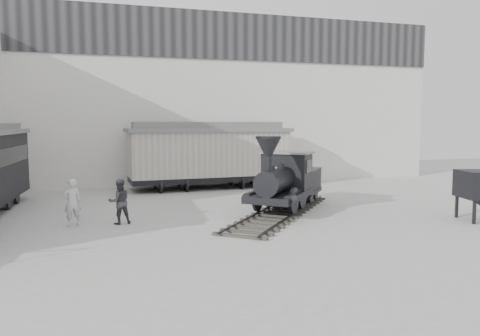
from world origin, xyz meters
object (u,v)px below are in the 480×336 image
object	(u,v)px
visitor_a	(72,202)
visitor_b	(119,202)
boxcar	(209,154)
locomotive	(285,184)

from	to	relation	value
visitor_a	visitor_b	distance (m)	1.78
boxcar	visitor_a	bearing A→B (deg)	-133.53
visitor_b	boxcar	bearing A→B (deg)	-133.77
locomotive	boxcar	bearing A→B (deg)	140.14
boxcar	visitor_a	world-z (taller)	boxcar
locomotive	boxcar	world-z (taller)	boxcar
visitor_a	visitor_b	size ratio (longest dim) A/B	1.03
locomotive	visitor_b	bearing A→B (deg)	-136.25
boxcar	visitor_a	distance (m)	11.45
boxcar	visitor_b	distance (m)	10.53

